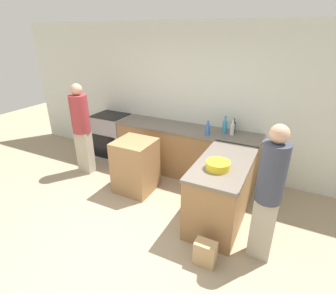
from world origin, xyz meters
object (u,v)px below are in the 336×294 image
object	(u,v)px
person_by_range	(81,126)
mixing_bowl	(218,165)
water_bottle_blue	(208,129)
range_oven	(112,136)
person_at_peninsula	(269,190)
paper_bag	(205,253)
island_table	(136,166)
wine_bottle_dark	(233,127)
vinegar_bottle_clear	(232,129)
dish_soap_bottle	(225,126)

from	to	relation	value
person_by_range	mixing_bowl	bearing A→B (deg)	-9.32
person_by_range	water_bottle_blue	bearing A→B (deg)	16.34
range_oven	person_at_peninsula	world-z (taller)	person_at_peninsula
person_at_peninsula	paper_bag	distance (m)	1.03
island_table	paper_bag	world-z (taller)	island_table
island_table	wine_bottle_dark	distance (m)	1.81
range_oven	person_by_range	distance (m)	0.93
vinegar_bottle_clear	wine_bottle_dark	bearing A→B (deg)	96.50
mixing_bowl	dish_soap_bottle	world-z (taller)	dish_soap_bottle
range_oven	paper_bag	bearing A→B (deg)	-34.43
water_bottle_blue	paper_bag	distance (m)	2.05
dish_soap_bottle	person_at_peninsula	xyz separation A→B (m)	(0.93, -1.56, -0.10)
mixing_bowl	vinegar_bottle_clear	distance (m)	1.29
wine_bottle_dark	person_at_peninsula	distance (m)	1.86
wine_bottle_dark	paper_bag	xyz separation A→B (m)	(0.27, -2.08, -0.86)
range_oven	dish_soap_bottle	distance (m)	2.47
island_table	wine_bottle_dark	world-z (taller)	wine_bottle_dark
island_table	water_bottle_blue	size ratio (longest dim) A/B	3.64
water_bottle_blue	wine_bottle_dark	xyz separation A→B (m)	(0.35, 0.33, -0.00)
wine_bottle_dark	paper_bag	world-z (taller)	wine_bottle_dark
wine_bottle_dark	range_oven	bearing A→B (deg)	-176.14
island_table	mixing_bowl	bearing A→B (deg)	-12.73
mixing_bowl	person_by_range	bearing A→B (deg)	170.68
vinegar_bottle_clear	person_at_peninsula	distance (m)	1.73
wine_bottle_dark	person_by_range	distance (m)	2.73
wine_bottle_dark	person_by_range	size ratio (longest dim) A/B	0.14
range_oven	vinegar_bottle_clear	bearing A→B (deg)	0.61
island_table	mixing_bowl	distance (m)	1.61
island_table	vinegar_bottle_clear	size ratio (longest dim) A/B	3.31
person_at_peninsula	dish_soap_bottle	bearing A→B (deg)	120.77
vinegar_bottle_clear	paper_bag	bearing A→B (deg)	-82.66
range_oven	person_by_range	bearing A→B (deg)	-91.75
paper_bag	person_by_range	bearing A→B (deg)	158.54
mixing_bowl	vinegar_bottle_clear	xyz separation A→B (m)	(-0.14, 1.28, 0.06)
vinegar_bottle_clear	paper_bag	xyz separation A→B (m)	(0.25, -1.94, -0.87)
island_table	water_bottle_blue	distance (m)	1.36
person_at_peninsula	vinegar_bottle_clear	bearing A→B (deg)	117.31
wine_bottle_dark	mixing_bowl	bearing A→B (deg)	-83.74
person_by_range	paper_bag	distance (m)	3.12
wine_bottle_dark	person_at_peninsula	world-z (taller)	person_at_peninsula
dish_soap_bottle	wine_bottle_dark	bearing A→B (deg)	44.83
wine_bottle_dark	vinegar_bottle_clear	distance (m)	0.14
island_table	dish_soap_bottle	size ratio (longest dim) A/B	2.97
dish_soap_bottle	paper_bag	bearing A→B (deg)	-78.89
water_bottle_blue	wine_bottle_dark	size ratio (longest dim) A/B	1.02
range_oven	dish_soap_bottle	world-z (taller)	dish_soap_bottle
range_oven	mixing_bowl	bearing A→B (deg)	-25.01
range_oven	person_by_range	size ratio (longest dim) A/B	0.54
mixing_bowl	water_bottle_blue	world-z (taller)	water_bottle_blue
water_bottle_blue	dish_soap_bottle	world-z (taller)	dish_soap_bottle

